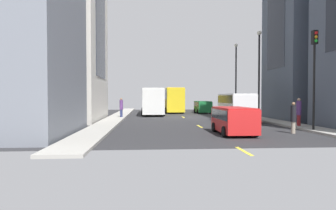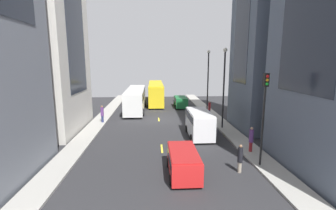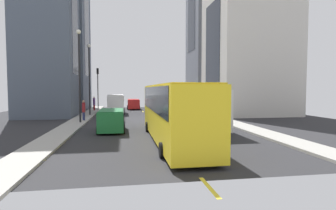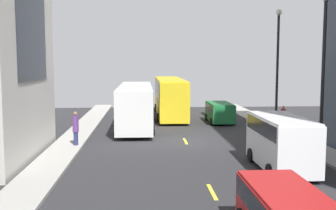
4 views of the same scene
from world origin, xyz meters
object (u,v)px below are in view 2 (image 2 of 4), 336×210
pedestrian_waiting_curb (102,113)px  traffic_light_near_corner (264,103)px  streetcar_yellow (156,91)px  city_bus_white (136,97)px  car_green_0 (181,101)px  car_red_1 (183,161)px  pedestrian_crossing_near (240,158)px  pedestrian_walking_far (251,139)px  pedestrian_crossing_mid (209,108)px  delivery_van_white (199,122)px

pedestrian_waiting_curb → traffic_light_near_corner: size_ratio=0.32×
streetcar_yellow → traffic_light_near_corner: traffic_light_near_corner is taller
city_bus_white → car_green_0: size_ratio=2.81×
car_green_0 → pedestrian_waiting_curb: pedestrian_waiting_curb is taller
car_red_1 → traffic_light_near_corner: 6.74m
pedestrian_crossing_near → pedestrian_walking_far: bearing=-29.3°
car_green_0 → pedestrian_crossing_mid: pedestrian_crossing_mid is taller
pedestrian_walking_far → city_bus_white: bearing=96.6°
pedestrian_crossing_mid → pedestrian_walking_far: size_ratio=0.99×
traffic_light_near_corner → streetcar_yellow: bearing=104.5°
streetcar_yellow → delivery_van_white: size_ratio=2.54×
streetcar_yellow → pedestrian_walking_far: 25.86m
city_bus_white → pedestrian_waiting_curb: size_ratio=5.84×
city_bus_white → streetcar_yellow: streetcar_yellow is taller
pedestrian_crossing_near → city_bus_white: bearing=24.9°
pedestrian_crossing_near → pedestrian_waiting_curb: (-11.92, 13.76, 0.19)m
delivery_van_white → pedestrian_waiting_curb: size_ratio=2.52×
delivery_van_white → pedestrian_crossing_near: size_ratio=2.63×
car_green_0 → pedestrian_crossing_near: bearing=-86.8°
city_bus_white → traffic_light_near_corner: traffic_light_near_corner is taller
pedestrian_crossing_near → pedestrian_walking_far: size_ratio=0.96×
traffic_light_near_corner → car_green_0: bearing=97.7°
streetcar_yellow → pedestrian_crossing_near: bearing=-79.3°
streetcar_yellow → delivery_van_white: bearing=-78.6°
pedestrian_waiting_curb → city_bus_white: bearing=17.5°
city_bus_white → pedestrian_crossing_near: bearing=-68.4°
streetcar_yellow → pedestrian_waiting_curb: streetcar_yellow is taller
car_red_1 → car_green_0: bearing=83.8°
city_bus_white → pedestrian_crossing_mid: (10.23, -4.94, -0.77)m
car_red_1 → pedestrian_crossing_mid: bearing=71.1°
pedestrian_walking_far → pedestrian_waiting_curb: pedestrian_walking_far is taller
delivery_van_white → pedestrian_waiting_curb: (-10.69, 5.82, -0.28)m
city_bus_white → car_green_0: bearing=16.1°
car_green_0 → traffic_light_near_corner: size_ratio=0.66×
delivery_van_white → pedestrian_crossing_near: delivery_van_white is taller
city_bus_white → delivery_van_white: size_ratio=2.32×
pedestrian_crossing_mid → pedestrian_crossing_near: pedestrian_crossing_mid is taller
pedestrian_crossing_mid → pedestrian_walking_far: 13.08m
delivery_van_white → car_red_1: delivery_van_white is taller
pedestrian_crossing_near → pedestrian_walking_far: pedestrian_walking_far is taller
pedestrian_walking_far → traffic_light_near_corner: traffic_light_near_corner is taller
delivery_van_white → car_red_1: bearing=-108.0°
car_green_0 → traffic_light_near_corner: 23.14m
car_red_1 → streetcar_yellow: bearing=92.9°
car_green_0 → traffic_light_near_corner: bearing=-82.3°
pedestrian_crossing_mid → pedestrian_walking_far: pedestrian_walking_far is taller
car_red_1 → traffic_light_near_corner: traffic_light_near_corner is taller
pedestrian_crossing_mid → pedestrian_crossing_near: size_ratio=1.03×
car_green_0 → pedestrian_walking_far: bearing=-80.3°
car_red_1 → pedestrian_crossing_near: pedestrian_crossing_near is taller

